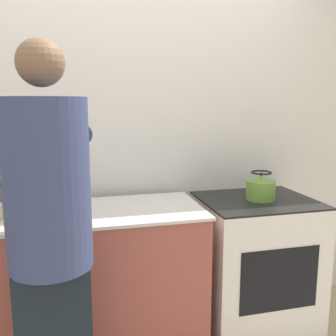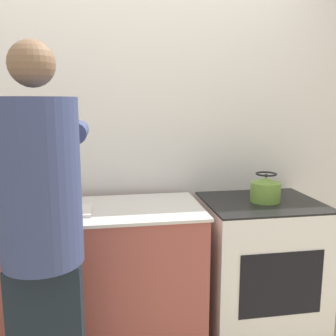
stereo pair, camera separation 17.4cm
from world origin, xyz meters
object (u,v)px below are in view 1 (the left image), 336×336
(oven, at_px, (255,264))
(person, at_px, (51,239))
(cutting_board, at_px, (60,214))
(knife, at_px, (59,213))
(kettle, at_px, (261,188))

(oven, bearing_deg, person, -155.60)
(oven, bearing_deg, cutting_board, -176.36)
(oven, xyz_separation_m, cutting_board, (-1.26, -0.08, 0.47))
(oven, xyz_separation_m, knife, (-1.26, -0.10, 0.49))
(kettle, bearing_deg, cutting_board, -176.75)
(person, height_order, cutting_board, person)
(person, bearing_deg, knife, 87.97)
(person, height_order, knife, person)
(kettle, bearing_deg, person, -156.15)
(person, relative_size, knife, 7.90)
(knife, height_order, kettle, kettle)
(oven, bearing_deg, kettle, -26.58)
(oven, relative_size, cutting_board, 2.61)
(oven, distance_m, cutting_board, 1.35)
(oven, distance_m, kettle, 0.54)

